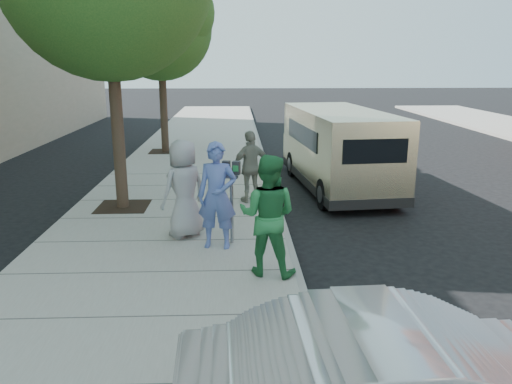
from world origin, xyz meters
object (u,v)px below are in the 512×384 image
parking_meter (231,184)px  van (337,148)px  person_striped_polo (251,167)px  person_officer (217,196)px  person_gray_shirt (184,189)px  tree_far (161,23)px  person_green_shirt (268,215)px

parking_meter → van: van is taller
parking_meter → person_striped_polo: bearing=95.4°
van → person_officer: 5.89m
person_officer → person_gray_shirt: (-0.67, 0.63, -0.02)m
person_gray_shirt → parking_meter: bearing=115.8°
tree_far → van: tree_far is taller
parking_meter → person_officer: size_ratio=0.80×
person_officer → person_striped_polo: person_officer is taller
tree_far → person_gray_shirt: size_ratio=3.34×
person_green_shirt → person_striped_polo: person_green_shirt is taller
van → person_gray_shirt: size_ratio=3.18×
van → person_green_shirt: van is taller
tree_far → person_striped_polo: (3.05, -7.28, -3.85)m
parking_meter → person_gray_shirt: person_gray_shirt is taller
person_gray_shirt → person_striped_polo: size_ratio=1.10×
van → parking_meter: bearing=-127.5°
parking_meter → person_gray_shirt: 1.04m
parking_meter → person_green_shirt: 1.57m
tree_far → person_officer: 11.27m
person_officer → person_striped_polo: bearing=84.7°
person_officer → tree_far: bearing=110.4°
parking_meter → van: size_ratio=0.26×
person_gray_shirt → tree_far: bearing=-120.3°
person_gray_shirt → person_green_shirt: bearing=89.3°
parking_meter → person_officer: bearing=-127.1°
person_officer → person_green_shirt: 1.50m
person_gray_shirt → person_striped_polo: person_gray_shirt is taller
van → person_green_shirt: size_ratio=3.12×
person_striped_polo → person_officer: bearing=52.0°
tree_far → person_officer: size_ratio=3.26×
van → person_gray_shirt: van is taller
van → person_striped_polo: size_ratio=3.49×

